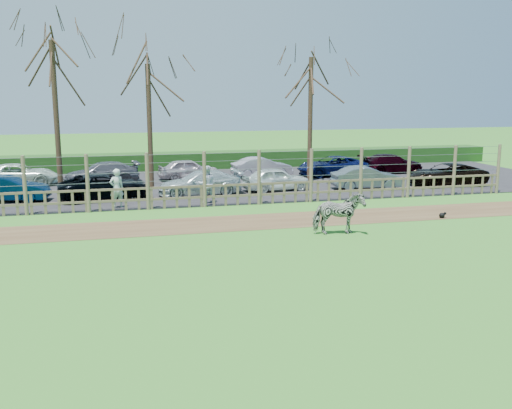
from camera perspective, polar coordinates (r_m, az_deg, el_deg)
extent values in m
plane|color=#54A03B|center=(17.99, -1.19, -5.06)|extent=(120.00, 120.00, 0.00)
cube|color=brown|center=(22.27, -3.74, -1.93)|extent=(34.00, 2.80, 0.01)
cube|color=#232326|center=(31.99, -6.91, 1.99)|extent=(44.00, 13.00, 0.04)
cube|color=#1E4716|center=(38.81, -8.21, 4.32)|extent=(46.00, 2.00, 1.10)
cube|color=brown|center=(25.56, -5.14, 0.74)|extent=(30.00, 0.06, 0.10)
cube|color=brown|center=(25.48, -5.16, 1.85)|extent=(30.00, 0.06, 0.10)
cylinder|color=brown|center=(25.42, -22.12, 1.75)|extent=(0.16, 0.16, 2.50)
cylinder|color=brown|center=(25.18, -16.49, 2.02)|extent=(0.16, 0.16, 2.50)
cylinder|color=brown|center=(25.18, -10.80, 2.28)|extent=(0.16, 0.16, 2.50)
cylinder|color=brown|center=(25.43, -5.17, 2.52)|extent=(0.16, 0.16, 2.50)
cylinder|color=brown|center=(25.92, 0.31, 2.72)|extent=(0.16, 0.16, 2.50)
cylinder|color=brown|center=(26.64, 5.53, 2.90)|extent=(0.16, 0.16, 2.50)
cylinder|color=brown|center=(27.57, 10.45, 3.03)|extent=(0.16, 0.16, 2.50)
cylinder|color=brown|center=(28.68, 15.02, 3.15)|extent=(0.16, 0.16, 2.50)
cylinder|color=brown|center=(29.96, 19.22, 3.23)|extent=(0.16, 0.16, 2.50)
cylinder|color=brown|center=(31.39, 23.06, 3.29)|extent=(0.16, 0.16, 2.50)
cylinder|color=gray|center=(25.43, -5.17, 2.52)|extent=(30.00, 0.02, 0.02)
cylinder|color=gray|center=(25.38, -5.18, 3.41)|extent=(30.00, 0.02, 0.02)
cylinder|color=gray|center=(25.33, -5.20, 4.31)|extent=(30.00, 0.02, 0.02)
cylinder|color=gray|center=(25.29, -5.21, 5.10)|extent=(30.00, 0.02, 0.02)
cylinder|color=#3D2B1E|center=(29.53, -19.33, 8.00)|extent=(0.26, 0.26, 7.50)
cylinder|color=#3D2B1E|center=(30.48, -10.58, 7.55)|extent=(0.26, 0.26, 6.50)
cylinder|color=#3D2B1E|center=(32.74, 5.44, 8.35)|extent=(0.26, 0.26, 7.00)
imported|color=gray|center=(20.61, 8.25, -0.92)|extent=(1.87, 0.97, 1.53)
imported|color=silver|center=(25.84, -13.77, 1.60)|extent=(0.73, 0.60, 1.72)
imported|color=silver|center=(26.31, -4.96, 2.04)|extent=(0.85, 0.67, 1.72)
sphere|color=black|center=(24.42, 18.10, -1.05)|extent=(0.23, 0.23, 0.23)
sphere|color=black|center=(24.48, 18.38, -0.85)|extent=(0.11, 0.11, 0.11)
imported|color=#052140|center=(28.91, -23.55, 1.44)|extent=(3.77, 1.72, 1.20)
imported|color=black|center=(27.99, -14.86, 1.71)|extent=(4.51, 2.46, 1.20)
imported|color=#B4C5C4|center=(28.40, -5.63, 2.15)|extent=(4.23, 1.93, 1.20)
imported|color=silver|center=(29.64, 2.01, 2.57)|extent=(3.67, 1.85, 1.20)
imported|color=slate|center=(30.63, 10.97, 2.64)|extent=(3.74, 1.58, 1.20)
imported|color=black|center=(33.04, 18.54, 2.87)|extent=(4.40, 2.18, 1.20)
imported|color=silver|center=(33.88, -22.71, 2.78)|extent=(4.38, 2.13, 1.20)
imported|color=#53535B|center=(33.07, -15.18, 3.06)|extent=(4.32, 2.20, 1.20)
imported|color=#BEB2B8|center=(33.75, -6.77, 3.52)|extent=(3.66, 1.82, 1.20)
imported|color=#BCB1BE|center=(34.48, 0.59, 3.76)|extent=(3.73, 1.54, 1.20)
imported|color=#091141|center=(35.33, 7.62, 3.84)|extent=(4.39, 2.15, 1.20)
imported|color=black|center=(37.31, 13.38, 4.01)|extent=(4.20, 1.84, 1.20)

